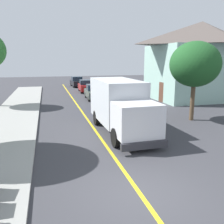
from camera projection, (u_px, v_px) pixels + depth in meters
ground_plane at (139, 193)px, 8.25m from camera, size 120.00×120.00×0.00m
centre_line_yellow at (89, 122)px, 17.68m from camera, size 0.16×56.00×0.01m
box_truck at (120, 104)px, 14.89m from camera, size 2.52×7.22×3.20m
parked_car_near at (105, 102)px, 21.26m from camera, size 1.80×4.40×1.67m
parked_car_mid at (94, 92)px, 27.56m from camera, size 1.95×4.46×1.67m
parked_car_far at (86, 86)px, 33.70m from camera, size 1.93×4.45×1.67m
parked_car_furthest at (77, 82)px, 40.40m from camera, size 2.00×4.48×1.67m
house_across_street at (200, 60)px, 27.30m from camera, size 11.36×8.45×8.55m
street_tree_far_side at (195, 64)px, 17.29m from camera, size 3.61×3.61×5.75m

